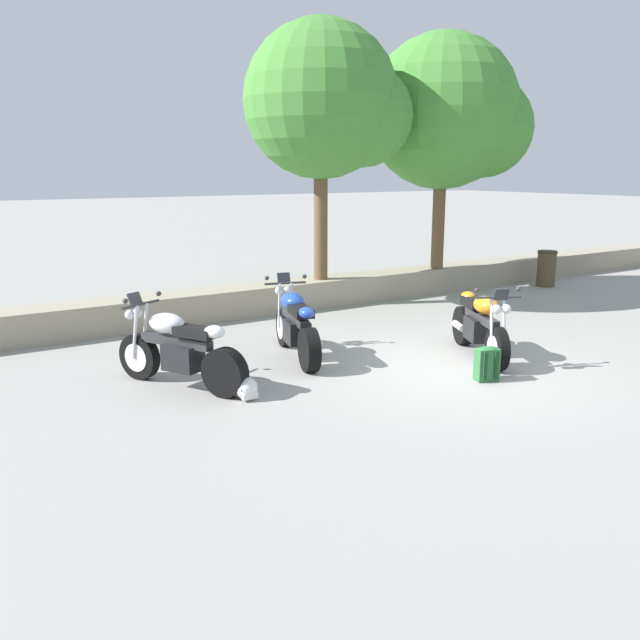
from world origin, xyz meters
name	(u,v)px	position (x,y,z in m)	size (l,w,h in m)	color
ground_plane	(454,367)	(0.00, 0.00, 0.00)	(120.00, 120.00, 0.00)	gray
stone_wall	(285,296)	(0.00, 4.80, 0.28)	(36.00, 0.80, 0.55)	gray
motorcycle_white_near_left	(178,351)	(-3.60, 1.30, 0.49)	(1.14, 1.91, 1.18)	black
motorcycle_blue_centre	(296,326)	(-1.62, 1.68, 0.49)	(0.87, 2.02, 1.18)	black
motorcycle_orange_far_right	(480,325)	(0.71, 0.20, 0.49)	(1.12, 1.92, 1.18)	black
rider_backpack	(487,363)	(-0.06, -0.67, 0.24)	(0.34, 0.32, 0.47)	#2D6B38
rider_helmet	(247,389)	(-3.09, 0.39, 0.14)	(0.28, 0.28, 0.28)	silver
leafy_tree_far_left	(330,104)	(0.97, 4.67, 4.00)	(3.19, 3.04, 5.05)	brown
leafy_tree_mid_left	(451,116)	(4.03, 4.48, 3.90)	(3.48, 3.32, 5.09)	brown
trash_bin	(546,268)	(6.65, 3.74, 0.43)	(0.46, 0.46, 0.86)	brown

